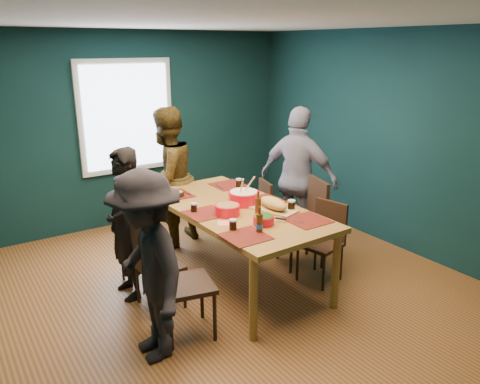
{
  "coord_description": "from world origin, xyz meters",
  "views": [
    {
      "loc": [
        -2.29,
        -3.8,
        2.49
      ],
      "look_at": [
        0.32,
        0.12,
        1.01
      ],
      "focal_mm": 35.0,
      "sensor_mm": 36.0,
      "label": 1
    }
  ],
  "objects_px": {
    "chair_left_far": "(134,241)",
    "chair_right_near": "(325,235)",
    "chair_left_near": "(175,277)",
    "bowl_salad": "(227,209)",
    "person_right": "(299,179)",
    "bowl_herbs": "(264,220)",
    "chair_right_mid": "(309,215)",
    "dining_table": "(236,214)",
    "person_near_left": "(148,268)",
    "chair_right_far": "(259,208)",
    "person_far_left": "(126,224)",
    "person_back": "(167,178)",
    "cutting_board": "(273,205)",
    "bowl_dumpling": "(244,197)",
    "chair_left_mid": "(151,260)"
  },
  "relations": [
    {
      "from": "person_far_left",
      "to": "bowl_salad",
      "type": "bearing_deg",
      "value": 62.91
    },
    {
      "from": "chair_right_mid",
      "to": "person_right",
      "type": "relative_size",
      "value": 0.57
    },
    {
      "from": "person_back",
      "to": "person_right",
      "type": "relative_size",
      "value": 0.99
    },
    {
      "from": "chair_right_far",
      "to": "person_far_left",
      "type": "relative_size",
      "value": 0.54
    },
    {
      "from": "chair_right_near",
      "to": "person_near_left",
      "type": "distance_m",
      "value": 2.17
    },
    {
      "from": "person_back",
      "to": "bowl_herbs",
      "type": "distance_m",
      "value": 1.89
    },
    {
      "from": "chair_left_far",
      "to": "person_back",
      "type": "xyz_separation_m",
      "value": [
        0.78,
        0.79,
        0.4
      ]
    },
    {
      "from": "dining_table",
      "to": "person_right",
      "type": "height_order",
      "value": "person_right"
    },
    {
      "from": "chair_left_far",
      "to": "bowl_herbs",
      "type": "xyz_separation_m",
      "value": [
        0.9,
        -1.09,
        0.4
      ]
    },
    {
      "from": "chair_right_mid",
      "to": "bowl_salad",
      "type": "distance_m",
      "value": 1.18
    },
    {
      "from": "dining_table",
      "to": "person_near_left",
      "type": "height_order",
      "value": "person_near_left"
    },
    {
      "from": "dining_table",
      "to": "cutting_board",
      "type": "xyz_separation_m",
      "value": [
        0.27,
        -0.3,
        0.14
      ]
    },
    {
      "from": "chair_left_far",
      "to": "bowl_herbs",
      "type": "bearing_deg",
      "value": -53.91
    },
    {
      "from": "chair_left_near",
      "to": "bowl_salad",
      "type": "height_order",
      "value": "chair_left_near"
    },
    {
      "from": "chair_left_far",
      "to": "bowl_salad",
      "type": "distance_m",
      "value": 1.09
    },
    {
      "from": "chair_right_near",
      "to": "bowl_dumpling",
      "type": "height_order",
      "value": "bowl_dumpling"
    },
    {
      "from": "chair_right_far",
      "to": "person_far_left",
      "type": "distance_m",
      "value": 1.92
    },
    {
      "from": "chair_right_near",
      "to": "person_back",
      "type": "bearing_deg",
      "value": 106.27
    },
    {
      "from": "chair_right_far",
      "to": "chair_right_mid",
      "type": "distance_m",
      "value": 0.79
    },
    {
      "from": "person_back",
      "to": "cutting_board",
      "type": "distance_m",
      "value": 1.68
    },
    {
      "from": "chair_right_near",
      "to": "person_right",
      "type": "xyz_separation_m",
      "value": [
        0.33,
        0.85,
        0.38
      ]
    },
    {
      "from": "bowl_herbs",
      "to": "person_near_left",
      "type": "bearing_deg",
      "value": -173.37
    },
    {
      "from": "chair_right_mid",
      "to": "person_near_left",
      "type": "xyz_separation_m",
      "value": [
        -2.25,
        -0.6,
        0.2
      ]
    },
    {
      "from": "chair_right_mid",
      "to": "person_back",
      "type": "xyz_separation_m",
      "value": [
        -1.12,
        1.43,
        0.29
      ]
    },
    {
      "from": "bowl_dumpling",
      "to": "person_back",
      "type": "bearing_deg",
      "value": 103.75
    },
    {
      "from": "person_right",
      "to": "bowl_salad",
      "type": "bearing_deg",
      "value": 87.74
    },
    {
      "from": "chair_left_mid",
      "to": "person_right",
      "type": "bearing_deg",
      "value": 10.68
    },
    {
      "from": "chair_left_far",
      "to": "cutting_board",
      "type": "distance_m",
      "value": 1.53
    },
    {
      "from": "chair_left_far",
      "to": "person_back",
      "type": "relative_size",
      "value": 0.48
    },
    {
      "from": "person_near_left",
      "to": "chair_right_mid",
      "type": "bearing_deg",
      "value": 108.37
    },
    {
      "from": "chair_right_far",
      "to": "chair_right_near",
      "type": "bearing_deg",
      "value": -73.76
    },
    {
      "from": "chair_left_mid",
      "to": "bowl_salad",
      "type": "distance_m",
      "value": 0.9
    },
    {
      "from": "person_right",
      "to": "bowl_herbs",
      "type": "relative_size",
      "value": 8.78
    },
    {
      "from": "chair_left_mid",
      "to": "bowl_herbs",
      "type": "relative_size",
      "value": 4.38
    },
    {
      "from": "chair_right_mid",
      "to": "person_right",
      "type": "xyz_separation_m",
      "value": [
        0.22,
        0.46,
        0.3
      ]
    },
    {
      "from": "chair_left_far",
      "to": "chair_right_near",
      "type": "relative_size",
      "value": 0.97
    },
    {
      "from": "person_back",
      "to": "person_right",
      "type": "distance_m",
      "value": 1.66
    },
    {
      "from": "bowl_dumpling",
      "to": "person_right",
      "type": "bearing_deg",
      "value": 16.21
    },
    {
      "from": "chair_left_far",
      "to": "chair_right_far",
      "type": "height_order",
      "value": "chair_left_far"
    },
    {
      "from": "chair_right_near",
      "to": "cutting_board",
      "type": "height_order",
      "value": "cutting_board"
    },
    {
      "from": "person_far_left",
      "to": "person_back",
      "type": "xyz_separation_m",
      "value": [
        0.92,
        0.98,
        0.11
      ]
    },
    {
      "from": "person_right",
      "to": "chair_right_near",
      "type": "bearing_deg",
      "value": 136.56
    },
    {
      "from": "chair_left_near",
      "to": "person_far_left",
      "type": "bearing_deg",
      "value": 107.38
    },
    {
      "from": "person_far_left",
      "to": "chair_left_far",
      "type": "bearing_deg",
      "value": 143.78
    },
    {
      "from": "bowl_herbs",
      "to": "chair_right_far",
      "type": "bearing_deg",
      "value": 55.77
    },
    {
      "from": "dining_table",
      "to": "chair_right_near",
      "type": "relative_size",
      "value": 2.58
    },
    {
      "from": "chair_left_mid",
      "to": "chair_right_near",
      "type": "xyz_separation_m",
      "value": [
        1.84,
        -0.46,
        -0.01
      ]
    },
    {
      "from": "chair_right_near",
      "to": "person_near_left",
      "type": "bearing_deg",
      "value": 172.77
    },
    {
      "from": "dining_table",
      "to": "cutting_board",
      "type": "relative_size",
      "value": 3.61
    },
    {
      "from": "chair_right_far",
      "to": "person_near_left",
      "type": "height_order",
      "value": "person_near_left"
    }
  ]
}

